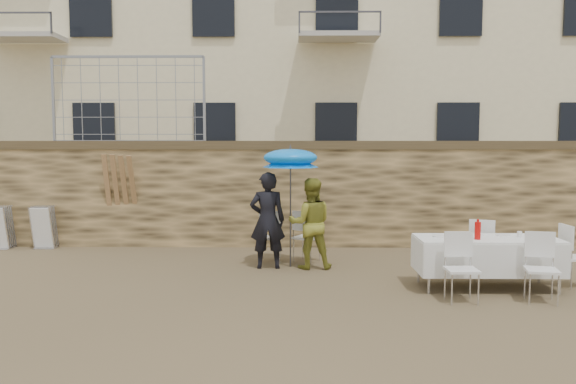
{
  "coord_description": "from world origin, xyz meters",
  "views": [
    {
      "loc": [
        0.5,
        -6.92,
        2.21
      ],
      "look_at": [
        0.4,
        2.2,
        1.4
      ],
      "focal_mm": 35.0,
      "sensor_mm": 36.0,
      "label": 1
    }
  ],
  "objects_px": {
    "banquet_table": "(487,241)",
    "chair_stack_right": "(47,226)",
    "man_suit": "(268,220)",
    "table_chair_back": "(482,247)",
    "couple_chair_left": "(269,236)",
    "soda_bottle": "(478,231)",
    "woman_dress": "(310,223)",
    "table_chair_front_right": "(542,268)",
    "chair_stack_left": "(4,226)",
    "table_chair_front_left": "(462,268)",
    "umbrella": "(290,161)",
    "couple_chair_right": "(307,236)"
  },
  "relations": [
    {
      "from": "banquet_table",
      "to": "chair_stack_right",
      "type": "distance_m",
      "value": 8.72
    },
    {
      "from": "man_suit",
      "to": "table_chair_back",
      "type": "xyz_separation_m",
      "value": [
        3.58,
        -0.53,
        -0.37
      ]
    },
    {
      "from": "couple_chair_left",
      "to": "soda_bottle",
      "type": "xyz_separation_m",
      "value": [
        3.18,
        -2.03,
        0.43
      ]
    },
    {
      "from": "couple_chair_left",
      "to": "table_chair_back",
      "type": "relative_size",
      "value": 1.0
    },
    {
      "from": "woman_dress",
      "to": "table_chair_back",
      "type": "distance_m",
      "value": 2.9
    },
    {
      "from": "table_chair_front_right",
      "to": "chair_stack_left",
      "type": "distance_m",
      "value": 10.29
    },
    {
      "from": "man_suit",
      "to": "table_chair_front_right",
      "type": "xyz_separation_m",
      "value": [
        3.88,
        -2.08,
        -0.37
      ]
    },
    {
      "from": "soda_bottle",
      "to": "couple_chair_left",
      "type": "bearing_deg",
      "value": 147.46
    },
    {
      "from": "table_chair_front_left",
      "to": "banquet_table",
      "type": "bearing_deg",
      "value": 50.48
    },
    {
      "from": "umbrella",
      "to": "table_chair_back",
      "type": "relative_size",
      "value": 2.08
    },
    {
      "from": "soda_bottle",
      "to": "table_chair_back",
      "type": "relative_size",
      "value": 0.27
    },
    {
      "from": "umbrella",
      "to": "couple_chair_right",
      "type": "relative_size",
      "value": 2.08
    },
    {
      "from": "chair_stack_right",
      "to": "umbrella",
      "type": "bearing_deg",
      "value": -18.95
    },
    {
      "from": "banquet_table",
      "to": "chair_stack_right",
      "type": "xyz_separation_m",
      "value": [
        -8.11,
        3.19,
        -0.27
      ]
    },
    {
      "from": "couple_chair_right",
      "to": "table_chair_front_left",
      "type": "relative_size",
      "value": 1.0
    },
    {
      "from": "table_chair_back",
      "to": "table_chair_front_right",
      "type": "bearing_deg",
      "value": 124.72
    },
    {
      "from": "banquet_table",
      "to": "table_chair_front_right",
      "type": "xyz_separation_m",
      "value": [
        0.5,
        -0.75,
        -0.25
      ]
    },
    {
      "from": "woman_dress",
      "to": "chair_stack_left",
      "type": "bearing_deg",
      "value": -19.17
    },
    {
      "from": "couple_chair_right",
      "to": "table_chair_back",
      "type": "bearing_deg",
      "value": -169.87
    },
    {
      "from": "table_chair_back",
      "to": "chair_stack_right",
      "type": "height_order",
      "value": "table_chair_back"
    },
    {
      "from": "table_chair_front_left",
      "to": "table_chair_back",
      "type": "relative_size",
      "value": 1.0
    },
    {
      "from": "umbrella",
      "to": "soda_bottle",
      "type": "height_order",
      "value": "umbrella"
    },
    {
      "from": "chair_stack_right",
      "to": "chair_stack_left",
      "type": "bearing_deg",
      "value": 180.0
    },
    {
      "from": "umbrella",
      "to": "couple_chair_right",
      "type": "distance_m",
      "value": 1.5
    },
    {
      "from": "woman_dress",
      "to": "chair_stack_right",
      "type": "height_order",
      "value": "woman_dress"
    },
    {
      "from": "couple_chair_right",
      "to": "chair_stack_right",
      "type": "bearing_deg",
      "value": 17.11
    },
    {
      "from": "table_chair_back",
      "to": "umbrella",
      "type": "bearing_deg",
      "value": 12.54
    },
    {
      "from": "man_suit",
      "to": "table_chair_back",
      "type": "height_order",
      "value": "man_suit"
    },
    {
      "from": "couple_chair_left",
      "to": "chair_stack_right",
      "type": "relative_size",
      "value": 1.04
    },
    {
      "from": "woman_dress",
      "to": "table_chair_back",
      "type": "bearing_deg",
      "value": 166.47
    },
    {
      "from": "table_chair_front_left",
      "to": "chair_stack_left",
      "type": "xyz_separation_m",
      "value": [
        -8.41,
        3.94,
        -0.02
      ]
    },
    {
      "from": "soda_bottle",
      "to": "chair_stack_left",
      "type": "height_order",
      "value": "soda_bottle"
    },
    {
      "from": "couple_chair_right",
      "to": "table_chair_front_left",
      "type": "distance_m",
      "value": 3.36
    },
    {
      "from": "umbrella",
      "to": "man_suit",
      "type": "bearing_deg",
      "value": -165.96
    },
    {
      "from": "couple_chair_left",
      "to": "table_chair_front_left",
      "type": "xyz_separation_m",
      "value": [
        2.78,
        -2.63,
        0.0
      ]
    },
    {
      "from": "table_chair_front_left",
      "to": "chair_stack_right",
      "type": "distance_m",
      "value": 8.48
    },
    {
      "from": "man_suit",
      "to": "couple_chair_right",
      "type": "height_order",
      "value": "man_suit"
    },
    {
      "from": "table_chair_back",
      "to": "chair_stack_right",
      "type": "xyz_separation_m",
      "value": [
        -8.31,
        2.39,
        -0.02
      ]
    },
    {
      "from": "woman_dress",
      "to": "couple_chair_left",
      "type": "relative_size",
      "value": 1.65
    },
    {
      "from": "woman_dress",
      "to": "table_chair_front_left",
      "type": "height_order",
      "value": "woman_dress"
    },
    {
      "from": "couple_chair_right",
      "to": "soda_bottle",
      "type": "distance_m",
      "value": 3.24
    },
    {
      "from": "couple_chair_right",
      "to": "table_chair_front_right",
      "type": "relative_size",
      "value": 1.0
    },
    {
      "from": "soda_bottle",
      "to": "table_chair_back",
      "type": "xyz_separation_m",
      "value": [
        0.4,
        0.95,
        -0.43
      ]
    },
    {
      "from": "table_chair_front_right",
      "to": "table_chair_front_left",
      "type": "bearing_deg",
      "value": -168.13
    },
    {
      "from": "chair_stack_left",
      "to": "couple_chair_right",
      "type": "bearing_deg",
      "value": -11.7
    },
    {
      "from": "table_chair_front_left",
      "to": "umbrella",
      "type": "bearing_deg",
      "value": 136.68
    },
    {
      "from": "chair_stack_left",
      "to": "soda_bottle",
      "type": "bearing_deg",
      "value": -20.77
    },
    {
      "from": "table_chair_front_left",
      "to": "chair_stack_left",
      "type": "height_order",
      "value": "table_chair_front_left"
    },
    {
      "from": "man_suit",
      "to": "umbrella",
      "type": "bearing_deg",
      "value": -169.79
    },
    {
      "from": "table_chair_back",
      "to": "chair_stack_right",
      "type": "relative_size",
      "value": 1.04
    }
  ]
}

